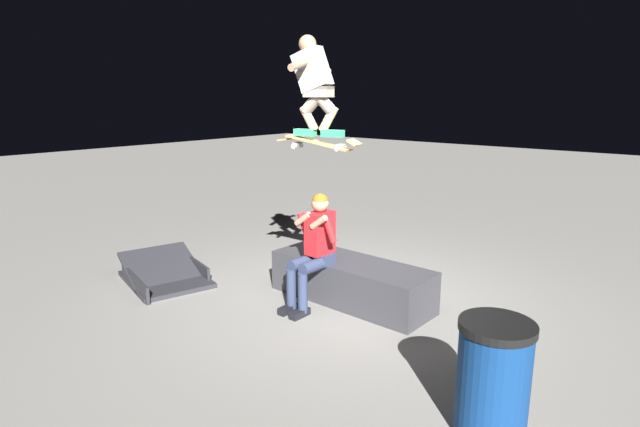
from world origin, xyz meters
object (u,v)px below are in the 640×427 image
at_px(skateboard, 319,143).
at_px(skater_airborne, 314,81).
at_px(person_sitting_on_ledge, 314,245).
at_px(trash_bin, 493,379).
at_px(kicker_ramp, 166,276).
at_px(ledge_box_main, 351,281).

distance_m(skateboard, skater_airborne, 0.69).
bearing_deg(person_sitting_on_ledge, skater_airborne, -51.20).
height_order(person_sitting_on_ledge, skater_airborne, skater_airborne).
xyz_separation_m(person_sitting_on_ledge, trash_bin, (-2.50, 0.95, -0.30)).
bearing_deg(trash_bin, kicker_ramp, -3.62).
relative_size(ledge_box_main, skateboard, 1.95).
distance_m(ledge_box_main, skater_airborne, 2.38).
height_order(ledge_box_main, person_sitting_on_ledge, person_sitting_on_ledge).
xyz_separation_m(skater_airborne, kicker_ramp, (1.87, 0.88, -2.52)).
distance_m(ledge_box_main, kicker_ramp, 2.53).
height_order(person_sitting_on_ledge, kicker_ramp, person_sitting_on_ledge).
distance_m(person_sitting_on_ledge, skater_airborne, 1.86).
bearing_deg(trash_bin, person_sitting_on_ledge, -20.76).
bearing_deg(ledge_box_main, trash_bin, 149.20).
height_order(skateboard, trash_bin, skateboard).
height_order(ledge_box_main, trash_bin, trash_bin).
relative_size(skateboard, kicker_ramp, 0.72).
xyz_separation_m(person_sitting_on_ledge, kicker_ramp, (2.05, 0.66, -0.68)).
xyz_separation_m(skateboard, trash_bin, (-2.63, 1.18, -1.46)).
bearing_deg(kicker_ramp, trash_bin, 176.38).
relative_size(skateboard, skater_airborne, 0.93).
xyz_separation_m(ledge_box_main, skateboard, (0.37, 0.16, 1.65)).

